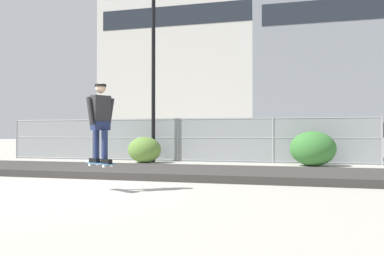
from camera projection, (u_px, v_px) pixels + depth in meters
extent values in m
plane|color=#9E998E|center=(62.00, 189.00, 8.47)|extent=(120.00, 120.00, 0.00)
cube|color=#33302D|center=(126.00, 171.00, 11.68)|extent=(15.64, 3.10, 0.20)
cube|color=#2D608C|center=(100.00, 163.00, 8.13)|extent=(0.80, 0.56, 0.02)
cylinder|color=silver|center=(111.00, 166.00, 8.02)|extent=(0.06, 0.05, 0.05)
cylinder|color=silver|center=(104.00, 166.00, 7.89)|extent=(0.06, 0.05, 0.05)
cylinder|color=silver|center=(97.00, 164.00, 8.38)|extent=(0.06, 0.05, 0.05)
cylinder|color=silver|center=(90.00, 165.00, 8.25)|extent=(0.06, 0.05, 0.05)
cube|color=#99999E|center=(107.00, 165.00, 7.95)|extent=(0.11, 0.15, 0.01)
cube|color=#99999E|center=(93.00, 163.00, 8.31)|extent=(0.11, 0.15, 0.01)
cube|color=black|center=(106.00, 161.00, 7.98)|extent=(0.29, 0.22, 0.09)
cube|color=black|center=(94.00, 160.00, 8.29)|extent=(0.29, 0.22, 0.09)
cylinder|color=#1E284C|center=(105.00, 145.00, 8.03)|extent=(0.13, 0.13, 0.59)
cylinder|color=#1E284C|center=(96.00, 144.00, 8.25)|extent=(0.13, 0.13, 0.59)
cube|color=#1E284C|center=(100.00, 126.00, 8.14)|extent=(0.37, 0.41, 0.18)
cube|color=#262628|center=(100.00, 109.00, 8.15)|extent=(0.38, 0.44, 0.54)
cylinder|color=#262628|center=(110.00, 112.00, 8.33)|extent=(0.25, 0.19, 0.58)
cylinder|color=#262628|center=(90.00, 111.00, 7.97)|extent=(0.25, 0.19, 0.58)
sphere|color=tan|center=(101.00, 88.00, 8.15)|extent=(0.21, 0.21, 0.21)
cylinder|color=black|center=(101.00, 85.00, 8.16)|extent=(0.24, 0.24, 0.05)
cylinder|color=gray|center=(17.00, 139.00, 18.89)|extent=(0.06, 0.06, 1.85)
cylinder|color=gray|center=(92.00, 139.00, 17.87)|extent=(0.06, 0.06, 1.85)
cylinder|color=gray|center=(177.00, 140.00, 16.85)|extent=(0.06, 0.06, 1.85)
cylinder|color=gray|center=(273.00, 140.00, 15.83)|extent=(0.06, 0.06, 1.85)
cylinder|color=gray|center=(382.00, 141.00, 14.80)|extent=(0.06, 0.06, 1.85)
cylinder|color=gray|center=(177.00, 119.00, 16.86)|extent=(16.20, 0.04, 0.04)
cylinder|color=gray|center=(177.00, 138.00, 16.85)|extent=(16.20, 0.04, 0.04)
cylinder|color=gray|center=(177.00, 160.00, 16.84)|extent=(16.20, 0.04, 0.04)
cube|color=gray|center=(177.00, 140.00, 16.85)|extent=(16.20, 0.01, 1.85)
cylinder|color=black|center=(153.00, 77.00, 16.59)|extent=(0.16, 0.16, 7.20)
cube|color=silver|center=(152.00, 143.00, 20.53)|extent=(4.49, 2.04, 0.70)
cube|color=#23282D|center=(149.00, 131.00, 20.60)|extent=(2.28, 1.72, 0.64)
cylinder|color=black|center=(182.00, 150.00, 20.92)|extent=(0.65, 0.27, 0.64)
cylinder|color=black|center=(171.00, 151.00, 19.30)|extent=(0.65, 0.27, 0.64)
cylinder|color=black|center=(136.00, 149.00, 21.75)|extent=(0.65, 0.27, 0.64)
cylinder|color=black|center=(121.00, 150.00, 20.13)|extent=(0.65, 0.27, 0.64)
cube|color=black|center=(256.00, 144.00, 19.27)|extent=(4.48, 2.02, 0.70)
cube|color=#23282D|center=(252.00, 131.00, 19.32)|extent=(2.28, 1.71, 0.64)
cylinder|color=black|center=(284.00, 151.00, 19.83)|extent=(0.65, 0.27, 0.64)
cylinder|color=black|center=(285.00, 152.00, 18.15)|extent=(0.65, 0.27, 0.64)
cylinder|color=black|center=(230.00, 150.00, 20.38)|extent=(0.65, 0.27, 0.64)
cylinder|color=black|center=(226.00, 152.00, 18.71)|extent=(0.65, 0.27, 0.64)
cube|color=#B7BABF|center=(372.00, 145.00, 17.97)|extent=(4.56, 2.23, 0.70)
cube|color=#23282D|center=(367.00, 130.00, 18.05)|extent=(2.35, 1.81, 0.64)
cylinder|color=black|center=(340.00, 151.00, 19.25)|extent=(0.66, 0.30, 0.64)
cylinder|color=black|center=(341.00, 153.00, 17.64)|extent=(0.66, 0.30, 0.64)
cube|color=#B2AFA8|center=(192.00, 51.00, 54.75)|extent=(22.44, 12.99, 25.47)
cube|color=#1E232B|center=(179.00, 15.00, 48.49)|extent=(20.64, 0.04, 2.50)
cube|color=slate|center=(369.00, 46.00, 47.76)|extent=(27.01, 12.27, 23.75)
cube|color=#1E232B|center=(379.00, 7.00, 41.84)|extent=(24.85, 0.04, 2.50)
ellipsoid|color=#567A33|center=(144.00, 150.00, 15.99)|extent=(1.38, 1.13, 1.06)
ellipsoid|color=#336B2D|center=(313.00, 149.00, 14.45)|extent=(1.67, 1.36, 1.29)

